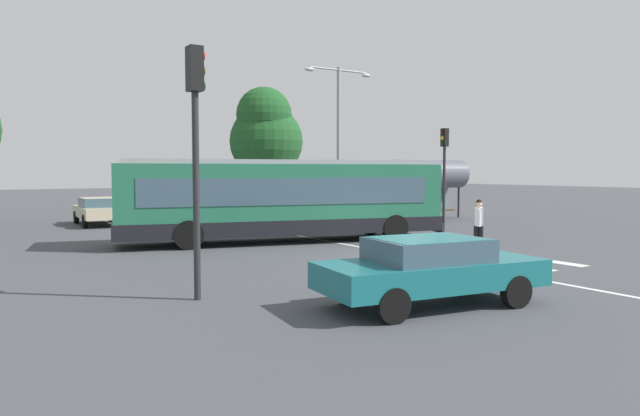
{
  "coord_description": "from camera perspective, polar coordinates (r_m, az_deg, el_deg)",
  "views": [
    {
      "loc": [
        -12.15,
        -13.6,
        2.65
      ],
      "look_at": [
        -0.6,
        4.3,
        1.3
      ],
      "focal_mm": 32.82,
      "sensor_mm": 36.0,
      "label": 1
    }
  ],
  "objects": [
    {
      "name": "parked_car_white",
      "position": [
        32.64,
        -11.69,
        0.24
      ],
      "size": [
        2.14,
        4.62,
        1.35
      ],
      "color": "black",
      "rests_on": "ground_plane"
    },
    {
      "name": "pedestrian_crossing_street",
      "position": [
        19.94,
        15.22,
        -1.34
      ],
      "size": [
        0.47,
        0.47,
        1.72
      ],
      "color": "black",
      "rests_on": "ground_plane"
    },
    {
      "name": "bus_stop_shelter",
      "position": [
        32.65,
        10.59,
        3.16
      ],
      "size": [
        4.7,
        1.54,
        3.25
      ],
      "color": "#28282B",
      "rests_on": "ground_plane"
    },
    {
      "name": "parked_car_red",
      "position": [
        36.5,
        0.5,
        0.67
      ],
      "size": [
        2.33,
        4.68,
        1.35
      ],
      "color": "black",
      "rests_on": "ground_plane"
    },
    {
      "name": "parked_car_charcoal",
      "position": [
        34.07,
        -7.36,
        0.43
      ],
      "size": [
        1.98,
        4.55,
        1.35
      ],
      "color": "black",
      "rests_on": "ground_plane"
    },
    {
      "name": "city_transit_bus",
      "position": [
        21.89,
        -3.64,
        0.84
      ],
      "size": [
        12.48,
        5.46,
        3.06
      ],
      "color": "black",
      "rests_on": "ground_plane"
    },
    {
      "name": "twin_arm_street_lamp",
      "position": [
        31.93,
        1.82,
        8.04
      ],
      "size": [
        4.29,
        0.32,
        8.22
      ],
      "color": "#939399",
      "rests_on": "ground_plane"
    },
    {
      "name": "crosswalk_painted_stripes",
      "position": [
        16.68,
        14.14,
        -5.61
      ],
      "size": [
        6.2,
        3.39,
        0.01
      ],
      "color": "silver",
      "rests_on": "ground_plane"
    },
    {
      "name": "parked_car_black",
      "position": [
        32.01,
        -15.89,
        0.12
      ],
      "size": [
        1.98,
        4.55,
        1.35
      ],
      "color": "black",
      "rests_on": "ground_plane"
    },
    {
      "name": "traffic_light_near_corner",
      "position": [
        12.19,
        -12.03,
        7.21
      ],
      "size": [
        0.33,
        0.32,
        5.15
      ],
      "color": "#28282B",
      "rests_on": "ground_plane"
    },
    {
      "name": "background_tree_right",
      "position": [
        35.89,
        -5.33,
        7.23
      ],
      "size": [
        4.46,
        4.46,
        7.7
      ],
      "color": "brown",
      "rests_on": "ground_plane"
    },
    {
      "name": "traffic_light_far_corner",
      "position": [
        29.84,
        12.03,
        4.59
      ],
      "size": [
        0.33,
        0.32,
        4.76
      ],
      "color": "#28282B",
      "rests_on": "ground_plane"
    },
    {
      "name": "foreground_sedan",
      "position": [
        11.7,
        10.7,
        -5.71
      ],
      "size": [
        4.71,
        2.44,
        1.35
      ],
      "color": "black",
      "rests_on": "ground_plane"
    },
    {
      "name": "ground_plane",
      "position": [
        18.43,
        8.88,
        -4.69
      ],
      "size": [
        160.0,
        160.0,
        0.0
      ],
      "primitive_type": "plane",
      "color": "#424449"
    },
    {
      "name": "parked_car_champagne",
      "position": [
        30.67,
        -20.79,
        -0.13
      ],
      "size": [
        2.03,
        4.58,
        1.35
      ],
      "color": "black",
      "rests_on": "ground_plane"
    },
    {
      "name": "parked_car_silver",
      "position": [
        35.11,
        -3.34,
        0.55
      ],
      "size": [
        2.26,
        4.66,
        1.35
      ],
      "color": "black",
      "rests_on": "ground_plane"
    },
    {
      "name": "lane_center_line",
      "position": [
        19.94,
        5.03,
        -4.01
      ],
      "size": [
        0.16,
        24.0,
        0.01
      ],
      "primitive_type": "cube",
      "color": "silver",
      "rests_on": "ground_plane"
    }
  ]
}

